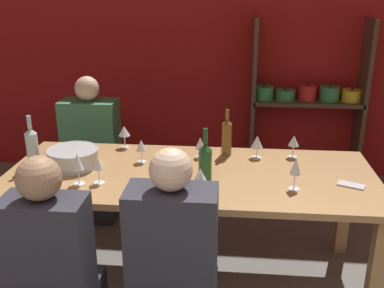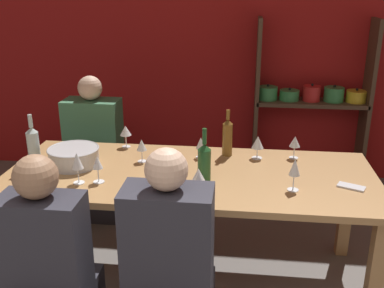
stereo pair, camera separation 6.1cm
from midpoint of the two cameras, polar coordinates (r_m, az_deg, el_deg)
wall_back_red at (r=4.41m, az=1.09°, el=13.29°), size 8.80×0.06×2.70m
shelf_unit at (r=4.39m, az=15.15°, el=2.74°), size 1.04×0.30×1.56m
dining_table at (r=2.80m, az=0.38°, el=-5.24°), size 2.27×0.93×0.75m
mixing_bowl at (r=2.94m, az=-14.21°, el=-1.49°), size 0.33×0.33×0.12m
wine_bottle_green at (r=2.61m, az=2.23°, el=-2.25°), size 0.08×0.08×0.32m
wine_bottle_dark at (r=2.96m, az=-18.93°, el=-0.31°), size 0.08×0.08×0.35m
wine_bottle_amber at (r=3.01m, az=5.10°, el=0.93°), size 0.07×0.07×0.32m
wine_glass_red_a at (r=3.04m, az=13.49°, el=0.20°), size 0.07×0.07×0.15m
wine_glass_red_b at (r=2.65m, az=-13.75°, el=-2.22°), size 0.07×0.07×0.19m
wine_glass_red_c at (r=2.64m, az=-11.27°, el=-2.47°), size 0.07×0.07×0.16m
wine_glass_empty_a at (r=2.99m, az=8.92°, el=0.15°), size 0.08×0.08×0.15m
wine_glass_white_a at (r=2.97m, az=1.70°, el=0.02°), size 0.06×0.06×0.14m
wine_glass_empty_b at (r=2.91m, az=-5.82°, el=-0.21°), size 0.07×0.07×0.15m
wine_glass_white_b at (r=2.35m, az=1.64°, el=-4.77°), size 0.08×0.08×0.18m
wine_glass_empty_c at (r=2.56m, az=13.58°, el=-2.98°), size 0.06×0.06×0.19m
wine_glass_red_d at (r=3.18m, az=-7.89°, el=1.62°), size 0.08×0.08×0.16m
wine_glass_white_c at (r=2.66m, az=-3.34°, el=-1.80°), size 0.07×0.07×0.17m
wine_glass_white_d at (r=2.47m, az=1.53°, el=-4.11°), size 0.08×0.08×0.15m
cell_phone at (r=2.74m, az=20.18°, el=-5.11°), size 0.17×0.13×0.01m
person_far_a at (r=3.86m, az=-11.67°, el=-2.43°), size 0.45×0.56×1.16m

